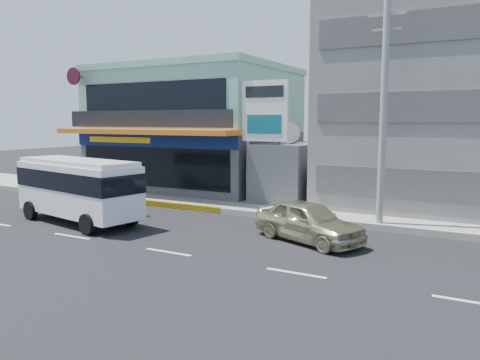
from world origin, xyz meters
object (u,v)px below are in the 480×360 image
utility_pole_near (383,112)px  minibus (78,185)px  shop_building (197,132)px  satellite_dish (286,142)px  billboard (265,118)px  sedan (308,221)px  motorcycle_rider (132,202)px

utility_pole_near → minibus: 14.25m
shop_building → satellite_dish: size_ratio=8.27×
minibus → satellite_dish: bearing=52.9°
minibus → utility_pole_near: bearing=22.7°
shop_building → billboard: shop_building is taller
minibus → sedan: 10.93m
minibus → sedan: minibus is taller
shop_building → minibus: shop_building is taller
sedan → minibus: bearing=122.5°
motorcycle_rider → shop_building: bearing=103.9°
satellite_dish → sedan: 8.56m
shop_building → utility_pole_near: bearing=-25.1°
billboard → motorcycle_rider: bearing=-137.7°
utility_pole_near → minibus: utility_pole_near is taller
satellite_dish → motorcycle_rider: satellite_dish is taller
satellite_dish → sedan: bearing=-60.8°
shop_building → sedan: 15.92m
utility_pole_near → minibus: size_ratio=1.34×
motorcycle_rider → minibus: bearing=-114.3°
billboard → motorcycle_rider: (-5.16, -4.70, -4.23)m
utility_pole_near → sedan: 5.92m
utility_pole_near → sedan: (-2.05, -3.48, -4.33)m
minibus → motorcycle_rider: 2.91m
minibus → sedan: bearing=9.9°
satellite_dish → billboard: bearing=-105.5°
billboard → motorcycle_rider: size_ratio=3.29×
utility_pole_near → sedan: size_ratio=2.08×
sedan → shop_building: bearing=72.6°
satellite_dish → utility_pole_near: size_ratio=0.15×
billboard → sedan: billboard is taller
billboard → shop_building: bearing=147.7°
shop_building → billboard: 8.92m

